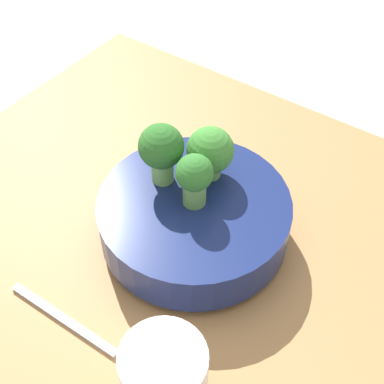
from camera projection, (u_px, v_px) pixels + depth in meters
ground_plane at (194, 258)px, 0.76m from camera, size 6.00×6.00×0.00m
table at (194, 248)px, 0.74m from camera, size 0.84×0.68×0.05m
bowl at (192, 219)px, 0.69m from camera, size 0.25×0.25×0.07m
broccoli_floret_back at (210, 152)px, 0.67m from camera, size 0.06×0.06×0.07m
broccoli_floret_left at (161, 149)px, 0.66m from camera, size 0.06×0.06×0.09m
broccoli_floret_center at (192, 179)px, 0.64m from camera, size 0.05×0.05×0.07m
cup at (165, 379)px, 0.54m from camera, size 0.09×0.09×0.10m
fork at (64, 319)px, 0.63m from camera, size 0.16×0.01×0.01m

